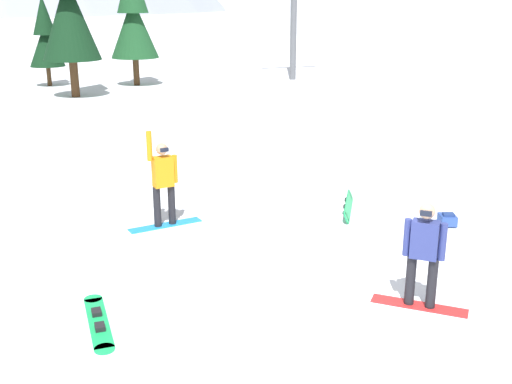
# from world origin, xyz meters

# --- Properties ---
(ground_plane) EXTENTS (800.00, 800.00, 0.00)m
(ground_plane) POSITION_xyz_m (0.00, 0.00, 0.00)
(ground_plane) COLOR white
(snowboarder_foreground) EXTENTS (1.30, 1.15, 1.68)m
(snowboarder_foreground) POSITION_xyz_m (1.29, -0.33, 0.89)
(snowboarder_foreground) COLOR red
(snowboarder_foreground) RESTS_ON ground_plane
(snowboarder_midground) EXTENTS (1.58, 0.57, 2.04)m
(snowboarder_midground) POSITION_xyz_m (-1.78, 4.44, 0.96)
(snowboarder_midground) COLOR #1E8CD8
(snowboarder_midground) RESTS_ON ground_plane
(loose_snowboard_far_spare) EXTENTS (1.03, 1.69, 0.25)m
(loose_snowboard_far_spare) POSITION_xyz_m (2.26, 4.08, 0.13)
(loose_snowboard_far_spare) COLOR #19B259
(loose_snowboard_far_spare) RESTS_ON ground_plane
(loose_snowboard_near_right) EXTENTS (0.32, 1.84, 0.09)m
(loose_snowboard_near_right) POSITION_xyz_m (-3.46, 0.72, 0.02)
(loose_snowboard_near_right) COLOR #19B259
(loose_snowboard_near_right) RESTS_ON ground_plane
(backpack_blue) EXTENTS (0.46, 0.55, 0.28)m
(backpack_blue) POSITION_xyz_m (3.84, 2.63, 0.13)
(backpack_blue) COLOR #2D4C9E
(backpack_blue) RESTS_ON ground_plane
(backpack_grey) EXTENTS (0.38, 0.37, 0.47)m
(backpack_grey) POSITION_xyz_m (2.91, 2.08, 0.21)
(backpack_grey) COLOR gray
(backpack_grey) RESTS_ON ground_plane
(pine_tree_young) EXTENTS (1.79, 1.79, 4.61)m
(pine_tree_young) POSITION_xyz_m (-3.69, 27.23, 2.51)
(pine_tree_young) COLOR #472D19
(pine_tree_young) RESTS_ON ground_plane
(pine_tree_leaning) EXTENTS (2.66, 2.66, 7.78)m
(pine_tree_leaning) POSITION_xyz_m (-2.59, 22.91, 4.24)
(pine_tree_leaning) COLOR #472D19
(pine_tree_leaning) RESTS_ON ground_plane
(pine_tree_tall) EXTENTS (2.48, 2.48, 6.50)m
(pine_tree_tall) POSITION_xyz_m (0.71, 26.03, 3.54)
(pine_tree_tall) COLOR #472D19
(pine_tree_tall) RESTS_ON ground_plane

